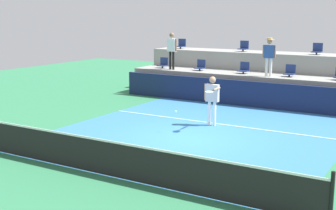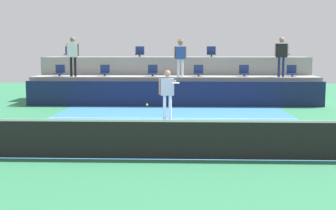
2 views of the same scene
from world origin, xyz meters
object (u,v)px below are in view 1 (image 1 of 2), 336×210
Objects in this scene: tennis_ball at (176,112)px; stadium_chair_lower_far_left at (163,64)px; stadium_chair_upper_far_left at (181,45)px; stadium_chair_lower_left at (200,66)px; tennis_player at (212,96)px; spectator_with_hat at (269,53)px; stadium_chair_upper_left at (244,47)px; spectator_in_grey at (172,47)px; stadium_chair_upper_right at (317,50)px; stadium_chair_lower_mid_left at (244,69)px; stadium_chair_lower_mid_right at (290,72)px.

stadium_chair_lower_far_left is at bearing 124.37° from tennis_ball.
stadium_chair_upper_far_left is at bearing 118.21° from tennis_ball.
stadium_chair_lower_left is 0.30× the size of tennis_player.
stadium_chair_upper_left is at bearing 133.00° from spectator_with_hat.
spectator_with_hat is at bearing -0.00° from spectator_in_grey.
tennis_player is (-1.90, -6.99, -1.23)m from stadium_chair_upper_right.
spectator_with_hat is at bearing -21.44° from stadium_chair_upper_far_left.
stadium_chair_upper_far_left and stadium_chair_upper_right have the same top height.
stadium_chair_upper_far_left is 5.97m from spectator_with_hat.
stadium_chair_upper_far_left reaches higher than stadium_chair_lower_far_left.
stadium_chair_upper_far_left is (-4.29, 1.80, 0.85)m from stadium_chair_lower_mid_left.
stadium_chair_lower_left is at bearing 173.73° from spectator_with_hat.
stadium_chair_lower_far_left is at bearing -153.09° from stadium_chair_upper_left.
stadium_chair_lower_far_left is 1.00× the size of stadium_chair_lower_mid_left.
spectator_with_hat is (-0.83, -0.38, 0.80)m from stadium_chair_lower_mid_right.
stadium_chair_lower_far_left is 2.09m from stadium_chair_lower_left.
stadium_chair_upper_far_left is 7.07m from stadium_chair_upper_right.
stadium_chair_lower_mid_right reaches higher than tennis_player.
spectator_with_hat is 24.51× the size of tennis_ball.
stadium_chair_lower_left reaches higher than tennis_player.
stadium_chair_upper_left is 8.71m from tennis_ball.
stadium_chair_lower_far_left is at bearing 176.07° from spectator_with_hat.
spectator_in_grey reaches higher than stadium_chair_lower_mid_right.
spectator_with_hat is (5.56, -2.18, -0.05)m from stadium_chair_upper_far_left.
stadium_chair_lower_left is 7.65× the size of tennis_ball.
tennis_player is (1.64, -6.99, -1.23)m from stadium_chair_upper_left.
stadium_chair_upper_far_left is (-2.07, 1.80, 0.85)m from stadium_chair_lower_left.
spectator_in_grey reaches higher than stadium_chair_lower_far_left.
stadium_chair_lower_mid_right reaches higher than tennis_ball.
stadium_chair_lower_mid_left is 2.13m from stadium_chair_upper_left.
stadium_chair_lower_left and stadium_chair_lower_mid_right have the same top height.
stadium_chair_lower_mid_left is at bearing 92.32° from tennis_ball.
tennis_player is at bearing -105.25° from stadium_chair_upper_right.
stadium_chair_lower_mid_right is 0.30× the size of tennis_player.
stadium_chair_upper_right is at bearing 55.39° from spectator_with_hat.
stadium_chair_upper_far_left and stadium_chair_upper_left have the same top height.
stadium_chair_upper_left reaches higher than tennis_ball.
stadium_chair_upper_right is at bearing 0.00° from stadium_chair_upper_far_left.
stadium_chair_upper_left is at bearing 112.91° from stadium_chair_lower_mid_left.
stadium_chair_lower_mid_left is 4.73m from stadium_chair_upper_far_left.
stadium_chair_upper_far_left is at bearing 158.56° from spectator_with_hat.
tennis_player is at bearing -47.10° from spectator_in_grey.
stadium_chair_upper_left is (1.46, 1.80, 0.85)m from stadium_chair_lower_left.
stadium_chair_lower_far_left is 1.99m from stadium_chair_upper_far_left.
stadium_chair_upper_left reaches higher than stadium_chair_lower_far_left.
stadium_chair_lower_far_left is at bearing 135.00° from tennis_player.
stadium_chair_lower_mid_right is 0.31× the size of spectator_with_hat.
stadium_chair_lower_far_left is 0.31× the size of spectator_with_hat.
stadium_chair_lower_left is at bearing -128.96° from stadium_chair_upper_left.
stadium_chair_lower_left is 0.31× the size of spectator_with_hat.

